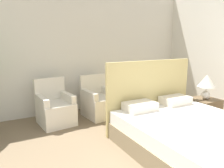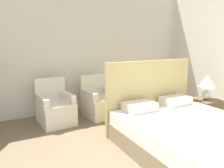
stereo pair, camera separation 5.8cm
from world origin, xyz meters
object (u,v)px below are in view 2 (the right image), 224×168
object	(u,v)px
nightstand	(204,111)
table_lamp	(207,83)
armchair_near_window_left	(56,110)
armchair_near_window_right	(100,104)
bed	(190,134)

from	to	relation	value
nightstand	table_lamp	bearing A→B (deg)	-80.52
armchair_near_window_left	nightstand	distance (m)	2.99
armchair_near_window_right	nightstand	size ratio (longest dim) A/B	1.71
bed	table_lamp	xyz separation A→B (m)	(1.20, 0.73, 0.53)
armchair_near_window_right	table_lamp	xyz separation A→B (m)	(1.73, -1.32, 0.53)
armchair_near_window_right	armchair_near_window_left	bearing A→B (deg)	174.60
armchair_near_window_right	bed	bearing A→B (deg)	-80.87
armchair_near_window_left	nightstand	xyz separation A→B (m)	(2.69, -1.31, -0.04)
bed	armchair_near_window_right	distance (m)	2.12
bed	armchair_near_window_right	size ratio (longest dim) A/B	2.46
bed	nightstand	distance (m)	1.41
bed	armchair_near_window_left	distance (m)	2.54
table_lamp	nightstand	bearing A→B (deg)	99.48
armchair_near_window_left	table_lamp	bearing A→B (deg)	-32.01
armchair_near_window_left	table_lamp	distance (m)	3.05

